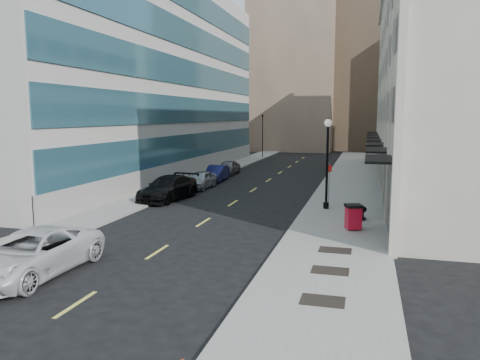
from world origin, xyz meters
The scene contains 23 objects.
ground centered at (0.00, 0.00, 0.00)m, with size 160.00×160.00×0.00m, color black.
sidewalk_right centered at (7.50, 20.00, 0.07)m, with size 5.00×80.00×0.15m, color gray.
sidewalk_left centered at (-6.50, 20.00, 0.07)m, with size 3.00×80.00×0.15m, color gray.
building_right centered at (16.94, 26.99, 8.99)m, with size 15.30×46.50×18.25m.
building_left centered at (-15.95, 27.00, 9.99)m, with size 16.14×46.00×20.00m.
skyline_tan_near centered at (-4.00, 68.00, 14.00)m, with size 14.00×18.00×28.00m, color #967F62.
skyline_brown centered at (8.00, 72.00, 17.00)m, with size 12.00×16.00×34.00m, color brown.
skyline_tan_far centered at (-14.00, 78.00, 11.00)m, with size 12.00×14.00×22.00m, color #967F62.
skyline_stone centered at (18.00, 66.00, 10.00)m, with size 10.00×14.00×20.00m, color beige.
grate_near centered at (7.60, -2.00, 0.15)m, with size 1.40×1.00×0.01m, color black.
grate_mid centered at (7.60, 1.00, 0.15)m, with size 1.40×1.00×0.01m, color black.
grate_far centered at (7.60, 3.80, 0.15)m, with size 1.40×1.00×0.01m, color black.
road_centerline centered at (0.00, 17.00, 0.01)m, with size 0.15×68.20×0.01m.
traffic_signal centered at (-5.50, 48.00, 5.72)m, with size 0.66×0.66×6.98m.
car_white_van centered at (-3.20, -2.04, 0.85)m, with size 2.81×6.09×1.69m, color silver.
car_black_pickup centered at (-4.80, 14.00, 0.85)m, with size 2.38×5.86×1.70m, color black.
car_silver_sedan centered at (-4.37, 19.44, 0.74)m, with size 1.74×4.32×1.47m, color #9EA1A6.
car_blue_sedan centered at (-4.50, 24.13, 0.72)m, with size 1.52×4.36×1.44m, color #131649.
car_grey_sedan centered at (-4.80, 28.81, 0.73)m, with size 1.73×4.30×1.47m, color slate.
trash_bin centered at (8.22, 7.87, 0.85)m, with size 1.02×1.02×1.31m.
lamppost centered at (6.40, 13.06, 3.52)m, with size 0.48×0.48×5.74m.
sign_post centered at (6.40, 14.99, 1.88)m, with size 0.32×0.08×2.74m.
urn_planter centered at (8.60, 10.33, 0.64)m, with size 0.58×0.58×0.80m.
Camera 1 is at (8.80, -16.33, 5.97)m, focal length 35.00 mm.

